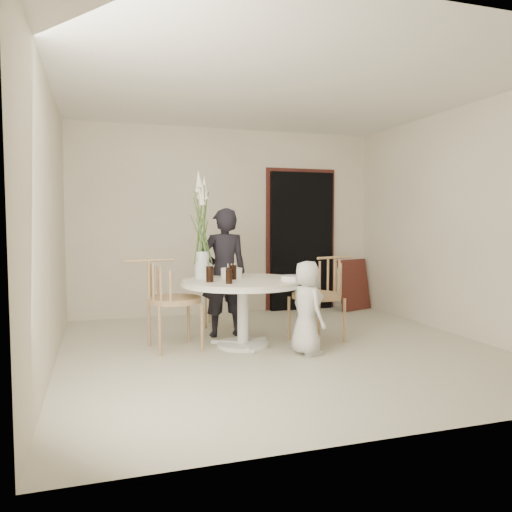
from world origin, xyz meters
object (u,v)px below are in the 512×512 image
object	(u,v)px
birthday_cake	(232,273)
flower_vase	(202,227)
chair_left	(162,291)
chair_right	(326,286)
boy	(307,308)
table	(243,290)
chair_far	(222,286)
girl	(224,273)

from	to	relation	value
birthday_cake	flower_vase	bearing A→B (deg)	165.06
chair_left	flower_vase	world-z (taller)	flower_vase
chair_left	chair_right	bearing A→B (deg)	-101.28
chair_right	boy	distance (m)	0.69
birthday_cake	table	bearing A→B (deg)	-59.30
chair_far	girl	xyz separation A→B (m)	(-0.14, -0.69, 0.25)
birthday_cake	flower_vase	size ratio (longest dim) A/B	0.20
chair_far	birthday_cake	world-z (taller)	birthday_cake
chair_right	girl	world-z (taller)	girl
flower_vase	birthday_cake	bearing A→B (deg)	-14.94
chair_left	flower_vase	size ratio (longest dim) A/B	0.82
table	birthday_cake	distance (m)	0.24
chair_far	flower_vase	world-z (taller)	flower_vase
girl	chair_left	bearing A→B (deg)	31.08
chair_right	girl	xyz separation A→B (m)	(-1.06, 0.55, 0.13)
chair_left	boy	size ratio (longest dim) A/B	1.02
chair_left	boy	distance (m)	1.52
flower_vase	boy	bearing A→B (deg)	-38.38
chair_far	chair_left	size ratio (longest dim) A/B	0.80
chair_far	girl	size ratio (longest dim) A/B	0.52
table	girl	distance (m)	0.56
table	flower_vase	bearing A→B (deg)	150.17
table	chair_far	bearing A→B (deg)	86.78
table	girl	world-z (taller)	girl
chair_far	chair_left	distance (m)	1.47
table	chair_far	world-z (taller)	chair_far
table	flower_vase	distance (m)	0.82
chair_far	boy	size ratio (longest dim) A/B	0.81
flower_vase	chair_right	bearing A→B (deg)	-9.72
table	birthday_cake	world-z (taller)	birthday_cake
boy	flower_vase	bearing A→B (deg)	42.44
chair_right	birthday_cake	distance (m)	1.09
chair_left	girl	world-z (taller)	girl
girl	birthday_cake	bearing A→B (deg)	89.69
table	girl	size ratio (longest dim) A/B	0.88
chair_left	girl	distance (m)	0.91
chair_far	chair_left	xyz separation A→B (m)	(-0.92, -1.13, 0.13)
chair_left	birthday_cake	xyz separation A→B (m)	(0.77, 0.06, 0.15)
table	chair_right	distance (m)	0.98
girl	birthday_cake	world-z (taller)	girl
flower_vase	chair_left	bearing A→B (deg)	-163.07
girl	chair_right	bearing A→B (deg)	154.00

